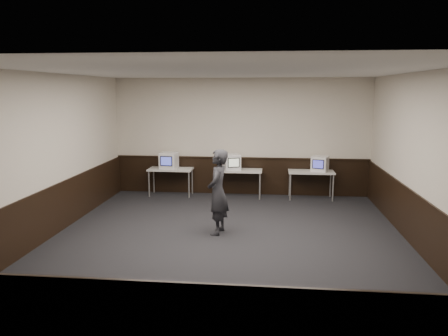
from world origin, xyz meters
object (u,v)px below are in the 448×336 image
Objects in this scene: desk_left at (171,171)px; desk_center at (240,172)px; desk_right at (311,174)px; emac_left at (169,161)px; emac_right at (320,164)px; emac_center at (232,162)px; person at (218,192)px.

desk_center is (1.90, 0.00, 0.00)m from desk_left.
emac_left is (-3.84, -0.02, 0.29)m from desk_right.
desk_left is at bearing -160.90° from emac_right.
desk_left is at bearing 159.03° from emac_center.
emac_right is (4.06, 0.02, -0.02)m from emac_left.
desk_right is at bearing 153.61° from person.
desk_left is at bearing 180.00° from desk_right.
desk_center is 0.70× the size of person.
desk_left is 3.53m from person.
emac_center is at bearing 3.88° from emac_left.
emac_right is (0.22, -0.00, 0.27)m from desk_right.
desk_center is at bearing 180.00° from desk_right.
desk_center is 1.00× the size of desk_right.
emac_right is at bearing -0.01° from desk_left.
emac_left is at bearing -150.89° from desk_left.
desk_center and desk_right have the same top height.
emac_center reaches higher than emac_right.
person is (-2.13, -3.11, 0.18)m from desk_right.
emac_left is 3.53m from person.
emac_right reaches higher than desk_center.
person reaches higher than emac_left.
desk_right is (1.90, 0.00, 0.00)m from desk_center.
person reaches higher than emac_right.
person reaches higher than desk_left.
emac_left is 4.06m from emac_right.
desk_left is 1.90m from desk_center.
desk_left and desk_right have the same top height.
emac_center is (1.72, -0.01, -0.01)m from emac_left.
desk_right is 2.36× the size of emac_left.
emac_left is at bearing -142.93° from person.
desk_right is 0.70× the size of person.
emac_left is at bearing -179.67° from desk_right.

